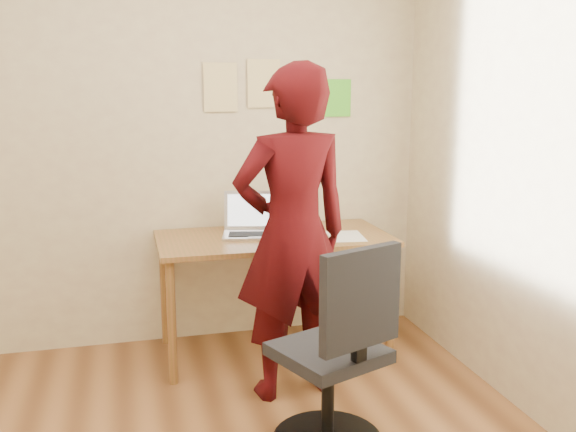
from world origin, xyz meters
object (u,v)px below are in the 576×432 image
object	(u,v)px
laptop	(252,226)
person	(293,235)
desk	(274,250)
phone	(321,241)
office_chair	(337,364)

from	to	relation	value
laptop	person	world-z (taller)	person
desk	phone	world-z (taller)	phone
desk	laptop	bearing A→B (deg)	148.84
laptop	office_chair	world-z (taller)	laptop
desk	office_chair	bearing A→B (deg)	-89.28
laptop	phone	xyz separation A→B (m)	(0.36, -0.28, -0.05)
desk	phone	distance (m)	0.33
phone	person	size ratio (longest dim) A/B	0.07
laptop	phone	world-z (taller)	laptop
office_chair	phone	bearing A→B (deg)	55.21
phone	person	bearing A→B (deg)	-150.31
phone	office_chair	bearing A→B (deg)	-125.93
desk	office_chair	distance (m)	1.18
desk	office_chair	xyz separation A→B (m)	(0.01, -1.16, -0.23)
office_chair	laptop	bearing A→B (deg)	74.55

